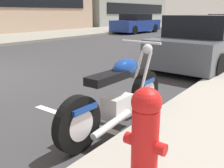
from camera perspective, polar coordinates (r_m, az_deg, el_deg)
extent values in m
cube|color=gray|center=(19.69, -6.37, 11.73)|extent=(120.00, 5.00, 0.14)
cube|color=silver|center=(3.60, -5.72, -8.78)|extent=(0.12, 2.20, 0.01)
cylinder|color=black|center=(3.91, 7.58, -1.74)|extent=(0.65, 0.12, 0.65)
cylinder|color=silver|center=(3.91, 7.58, -1.74)|extent=(0.36, 0.12, 0.36)
cylinder|color=black|center=(2.81, -7.77, -9.10)|extent=(0.65, 0.12, 0.65)
cylinder|color=silver|center=(2.81, -7.77, -9.10)|extent=(0.36, 0.12, 0.36)
cube|color=silver|center=(3.33, 1.22, -5.12)|extent=(0.40, 0.26, 0.30)
cube|color=black|center=(3.06, -0.71, 1.55)|extent=(0.68, 0.23, 0.10)
ellipsoid|color=navy|center=(3.33, 3.10, 3.79)|extent=(0.48, 0.24, 0.24)
cube|color=navy|center=(2.77, -7.18, -5.39)|extent=(0.36, 0.18, 0.06)
cube|color=navy|center=(3.84, 7.53, 0.73)|extent=(0.32, 0.16, 0.06)
cylinder|color=silver|center=(3.74, 5.70, 2.50)|extent=(0.34, 0.05, 0.65)
cylinder|color=silver|center=(3.67, 7.56, 2.18)|extent=(0.34, 0.05, 0.65)
cylinder|color=silver|center=(3.59, 6.59, 9.47)|extent=(0.04, 0.62, 0.04)
sphere|color=silver|center=(3.78, 8.10, 7.90)|extent=(0.15, 0.15, 0.15)
cylinder|color=silver|center=(3.07, 0.02, -9.01)|extent=(0.71, 0.10, 0.16)
cube|color=#4C515B|center=(7.76, 20.26, 7.67)|extent=(4.16, 1.90, 0.71)
cube|color=black|center=(7.60, 20.46, 12.34)|extent=(2.15, 1.68, 0.57)
cylinder|color=black|center=(9.31, 18.32, 7.81)|extent=(0.63, 0.24, 0.62)
cylinder|color=black|center=(6.87, 10.13, 5.72)|extent=(0.63, 0.24, 0.62)
cylinder|color=black|center=(6.28, 22.77, 3.76)|extent=(0.63, 0.24, 0.62)
cylinder|color=black|center=(14.48, 24.20, 9.89)|extent=(0.63, 0.26, 0.62)
cylinder|color=black|center=(11.79, 20.10, 9.23)|extent=(0.63, 0.26, 0.62)
cube|color=navy|center=(19.62, 5.49, 13.15)|extent=(4.36, 2.02, 0.78)
cube|color=black|center=(19.54, 5.42, 14.96)|extent=(2.10, 1.76, 0.45)
cylinder|color=black|center=(18.01, 5.07, 12.14)|extent=(0.63, 0.25, 0.62)
cylinder|color=black|center=(18.99, 0.93, 12.40)|extent=(0.63, 0.25, 0.62)
cylinder|color=black|center=(20.39, 9.71, 12.43)|extent=(0.63, 0.25, 0.62)
cylinder|color=black|center=(21.25, 5.82, 12.71)|extent=(0.63, 0.25, 0.62)
cylinder|color=red|center=(2.10, 7.46, -14.04)|extent=(0.22, 0.22, 0.65)
sphere|color=red|center=(1.94, 7.86, -4.16)|extent=(0.24, 0.24, 0.24)
cylinder|color=red|center=(2.14, 4.15, -12.25)|extent=(0.10, 0.08, 0.10)
cylinder|color=red|center=(2.03, 11.04, -14.30)|extent=(0.10, 0.08, 0.10)
cube|color=black|center=(30.56, 6.10, 16.66)|extent=(12.04, 0.06, 1.10)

